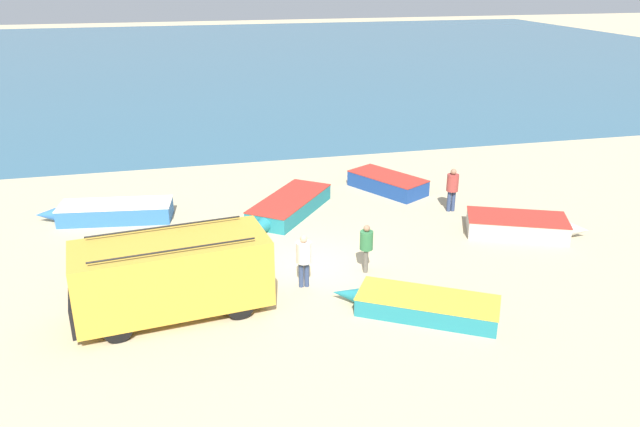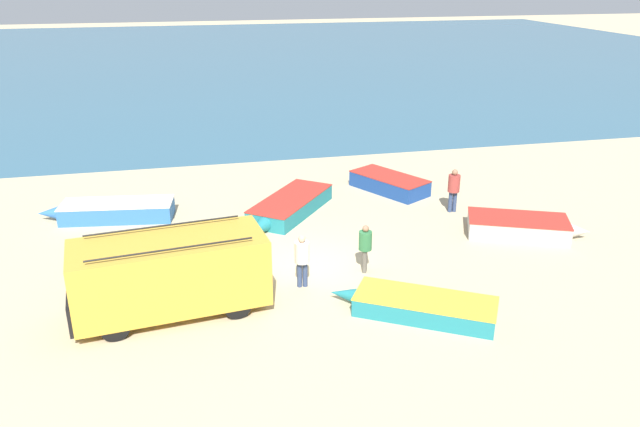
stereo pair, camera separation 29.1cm
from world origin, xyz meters
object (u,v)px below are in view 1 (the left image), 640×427
fishing_rowboat_3 (111,212)px  fishing_rowboat_2 (422,305)px  fishing_rowboat_4 (385,182)px  fisherman_2 (452,186)px  fisherman_1 (366,244)px  fisherman_0 (304,256)px  parked_van (172,274)px  fishing_rowboat_1 (288,206)px  fishing_rowboat_0 (520,226)px

fishing_rowboat_3 → fishing_rowboat_2: bearing=141.2°
fishing_rowboat_4 → fishing_rowboat_3: bearing=64.3°
fishing_rowboat_3 → fisherman_2: (13.10, -2.19, 0.71)m
fisherman_1 → fishing_rowboat_3: bearing=163.6°
fisherman_0 → fisherman_2: size_ratio=0.96×
parked_van → fishing_rowboat_3: bearing=-81.2°
fisherman_1 → fishing_rowboat_4: bearing=88.2°
fishing_rowboat_1 → parked_van: bearing=3.4°
fishing_rowboat_2 → fisherman_0: 3.80m
parked_van → fishing_rowboat_4: parked_van is taller
fishing_rowboat_1 → fishing_rowboat_4: (4.65, 1.85, 0.02)m
parked_van → fisherman_1: bearing=-175.8°
fisherman_1 → parked_van: bearing=-146.9°
fishing_rowboat_4 → fisherman_2: (1.72, -3.05, 0.71)m
fishing_rowboat_2 → fisherman_1: fisherman_1 is taller
fishing_rowboat_2 → fishing_rowboat_4: fishing_rowboat_4 is taller
fishing_rowboat_0 → parked_van: bearing=-144.2°
fishing_rowboat_0 → fishing_rowboat_1: 8.78m
fisherman_2 → fishing_rowboat_3: bearing=84.7°
parked_van → fisherman_0: size_ratio=3.28×
fishing_rowboat_1 → fisherman_0: bearing=31.3°
parked_van → fishing_rowboat_1: 8.11m
fishing_rowboat_0 → fishing_rowboat_4: fishing_rowboat_4 is taller
fishing_rowboat_3 → fisherman_1: size_ratio=3.26×
fishing_rowboat_3 → fishing_rowboat_4: 11.41m
fishing_rowboat_2 → fisherman_0: (-2.89, 2.35, 0.74)m
parked_van → fishing_rowboat_0: 12.69m
parked_van → fishing_rowboat_1: parked_van is taller
fisherman_0 → fisherman_1: size_ratio=1.06×
fishing_rowboat_0 → fisherman_0: size_ratio=2.58×
fisherman_0 → fisherman_1: bearing=108.2°
fishing_rowboat_2 → fisherman_2: bearing=-89.1°
fishing_rowboat_2 → fisherman_2: (4.15, 7.15, 0.78)m
parked_van → fishing_rowboat_3: (-2.20, 7.65, -0.87)m
fishing_rowboat_0 → fisherman_2: 3.20m
fisherman_1 → fishing_rowboat_0: bearing=35.0°
fishing_rowboat_3 → fishing_rowboat_4: bearing=-168.2°
fishing_rowboat_1 → fisherman_1: bearing=52.7°
fishing_rowboat_1 → fisherman_0: size_ratio=2.85×
fishing_rowboat_0 → fisherman_2: size_ratio=2.48×
fishing_rowboat_0 → fishing_rowboat_3: fishing_rowboat_3 is taller
fishing_rowboat_0 → fisherman_0: bearing=-143.1°
fishing_rowboat_3 → fishing_rowboat_4: size_ratio=1.26×
fishing_rowboat_4 → fisherman_0: bearing=115.9°
fishing_rowboat_3 → fisherman_0: (6.07, -6.99, 0.67)m
fishing_rowboat_2 → fishing_rowboat_3: size_ratio=0.88×
fishing_rowboat_0 → fisherman_2: bearing=141.4°
parked_van → fishing_rowboat_1: size_ratio=1.15×
fishing_rowboat_0 → fisherman_0: (-8.50, -2.05, 0.68)m
fishing_rowboat_0 → fisherman_1: bearing=-143.3°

